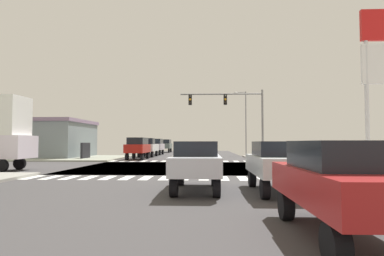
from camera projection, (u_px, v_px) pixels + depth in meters
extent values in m
cube|color=#3C3A3C|center=(174.00, 167.00, 23.78)|extent=(14.00, 90.00, 0.05)
cube|color=#3C3A3C|center=(174.00, 167.00, 23.78)|extent=(90.00, 12.00, 0.05)
cube|color=gray|center=(303.00, 158.00, 35.17)|extent=(12.00, 12.00, 0.14)
cube|color=gray|center=(71.00, 158.00, 36.34)|extent=(12.00, 12.00, 0.14)
cube|color=white|center=(33.00, 177.00, 16.80)|extent=(0.50, 2.00, 0.01)
cube|color=white|center=(51.00, 177.00, 16.75)|extent=(0.50, 2.00, 0.01)
cube|color=white|center=(70.00, 178.00, 16.71)|extent=(0.50, 2.00, 0.01)
cube|color=white|center=(89.00, 178.00, 16.66)|extent=(0.50, 2.00, 0.01)
cube|color=white|center=(108.00, 178.00, 16.62)|extent=(0.50, 2.00, 0.01)
cube|color=white|center=(127.00, 178.00, 16.57)|extent=(0.50, 2.00, 0.01)
cube|color=white|center=(146.00, 178.00, 16.53)|extent=(0.50, 2.00, 0.01)
cube|color=white|center=(165.00, 178.00, 16.48)|extent=(0.50, 2.00, 0.01)
cube|color=white|center=(184.00, 178.00, 16.44)|extent=(0.50, 2.00, 0.01)
cube|color=white|center=(204.00, 178.00, 16.39)|extent=(0.50, 2.00, 0.01)
cube|color=white|center=(223.00, 178.00, 16.35)|extent=(0.50, 2.00, 0.01)
cube|color=white|center=(243.00, 178.00, 16.30)|extent=(0.50, 2.00, 0.01)
cube|color=white|center=(263.00, 178.00, 16.26)|extent=(0.50, 2.00, 0.01)
cube|color=white|center=(283.00, 179.00, 16.21)|extent=(0.50, 2.00, 0.01)
cube|color=white|center=(113.00, 161.00, 31.37)|extent=(0.50, 2.00, 0.01)
cube|color=white|center=(123.00, 161.00, 31.32)|extent=(0.50, 2.00, 0.01)
cube|color=white|center=(134.00, 161.00, 31.28)|extent=(0.50, 2.00, 0.01)
cube|color=white|center=(144.00, 161.00, 31.23)|extent=(0.50, 2.00, 0.01)
cube|color=white|center=(154.00, 161.00, 31.19)|extent=(0.50, 2.00, 0.01)
cube|color=white|center=(164.00, 161.00, 31.14)|extent=(0.50, 2.00, 0.01)
cube|color=white|center=(174.00, 161.00, 31.10)|extent=(0.50, 2.00, 0.01)
cube|color=white|center=(184.00, 161.00, 31.05)|extent=(0.50, 2.00, 0.01)
cube|color=white|center=(195.00, 161.00, 31.01)|extent=(0.50, 2.00, 0.01)
cube|color=white|center=(205.00, 161.00, 30.96)|extent=(0.50, 2.00, 0.01)
cube|color=white|center=(215.00, 161.00, 30.92)|extent=(0.50, 2.00, 0.01)
cube|color=white|center=(226.00, 161.00, 30.87)|extent=(0.50, 2.00, 0.01)
cube|color=white|center=(236.00, 161.00, 30.83)|extent=(0.50, 2.00, 0.01)
cube|color=white|center=(247.00, 161.00, 30.78)|extent=(0.50, 2.00, 0.01)
cylinder|color=gray|center=(263.00, 125.00, 30.97)|extent=(0.20, 0.20, 6.96)
cylinder|color=gray|center=(221.00, 94.00, 31.28)|extent=(7.98, 0.14, 0.14)
cube|color=black|center=(225.00, 100.00, 31.24)|extent=(0.32, 0.40, 1.00)
sphere|color=black|center=(225.00, 96.00, 31.01)|extent=(0.22, 0.22, 0.22)
sphere|color=orange|center=(225.00, 99.00, 31.00)|extent=(0.22, 0.22, 0.22)
sphere|color=black|center=(225.00, 102.00, 30.98)|extent=(0.22, 0.22, 0.22)
cube|color=black|center=(190.00, 100.00, 31.40)|extent=(0.32, 0.40, 1.00)
sphere|color=black|center=(190.00, 96.00, 31.17)|extent=(0.22, 0.22, 0.22)
sphere|color=orange|center=(190.00, 100.00, 31.15)|extent=(0.22, 0.22, 0.22)
sphere|color=black|center=(190.00, 103.00, 31.14)|extent=(0.22, 0.22, 0.22)
cylinder|color=silver|center=(367.00, 96.00, 14.17)|extent=(0.18, 0.18, 7.78)
cube|color=red|center=(379.00, 25.00, 14.28)|extent=(1.60, 0.20, 1.40)
cube|color=white|center=(380.00, 64.00, 14.21)|extent=(1.60, 0.16, 1.80)
cylinder|color=gray|center=(246.00, 123.00, 45.51)|extent=(0.16, 0.16, 9.09)
cylinder|color=gray|center=(241.00, 92.00, 45.74)|extent=(1.40, 0.10, 0.10)
ellipsoid|color=silver|center=(236.00, 93.00, 45.77)|extent=(0.60, 0.32, 0.20)
cube|color=gray|center=(30.00, 141.00, 38.37)|extent=(13.35, 9.03, 4.10)
cube|color=gray|center=(30.00, 122.00, 38.47)|extent=(13.65, 9.33, 0.40)
cube|color=black|center=(85.00, 151.00, 34.45)|extent=(0.24, 2.20, 1.80)
cylinder|color=black|center=(152.00, 154.00, 38.65)|extent=(0.26, 0.74, 0.74)
cylinder|color=black|center=(139.00, 154.00, 38.72)|extent=(0.26, 0.74, 0.74)
cylinder|color=black|center=(156.00, 153.00, 42.11)|extent=(0.26, 0.74, 0.74)
cylinder|color=black|center=(144.00, 153.00, 42.18)|extent=(0.26, 0.74, 0.74)
cube|color=silver|center=(148.00, 148.00, 40.45)|extent=(2.00, 5.10, 0.86)
cube|color=black|center=(147.00, 141.00, 39.60)|extent=(1.76, 1.79, 0.75)
cylinder|color=black|center=(252.00, 178.00, 13.30)|extent=(0.26, 0.68, 0.68)
cylinder|color=black|center=(287.00, 179.00, 13.23)|extent=(0.26, 0.68, 0.68)
cylinder|color=black|center=(265.00, 189.00, 10.38)|extent=(0.26, 0.68, 0.68)
cylinder|color=black|center=(310.00, 189.00, 10.32)|extent=(0.26, 0.68, 0.68)
cube|color=silver|center=(277.00, 165.00, 11.84)|extent=(1.80, 4.30, 0.66)
cube|color=black|center=(277.00, 149.00, 11.86)|extent=(1.55, 2.24, 0.54)
cylinder|color=black|center=(169.00, 151.00, 56.19)|extent=(0.26, 0.74, 0.74)
cylinder|color=black|center=(160.00, 151.00, 56.26)|extent=(0.26, 0.74, 0.74)
cylinder|color=black|center=(171.00, 150.00, 59.32)|extent=(0.26, 0.74, 0.74)
cylinder|color=black|center=(162.00, 150.00, 59.39)|extent=(0.26, 0.74, 0.74)
cube|color=#546261|center=(166.00, 146.00, 57.83)|extent=(1.96, 4.60, 0.88)
cube|color=black|center=(166.00, 141.00, 57.86)|extent=(1.69, 3.22, 0.72)
cylinder|color=black|center=(160.00, 153.00, 45.16)|extent=(0.26, 0.74, 0.74)
cylinder|color=black|center=(149.00, 153.00, 45.23)|extent=(0.26, 0.74, 0.74)
cylinder|color=black|center=(163.00, 152.00, 48.28)|extent=(0.26, 0.74, 0.74)
cylinder|color=black|center=(152.00, 152.00, 48.35)|extent=(0.26, 0.74, 0.74)
cube|color=#B8AEBF|center=(156.00, 147.00, 46.79)|extent=(1.96, 4.60, 0.88)
cube|color=black|center=(156.00, 141.00, 46.83)|extent=(1.69, 3.22, 0.72)
cylinder|color=black|center=(181.00, 177.00, 13.70)|extent=(0.26, 0.68, 0.68)
cylinder|color=black|center=(214.00, 178.00, 13.63)|extent=(0.26, 0.68, 0.68)
cylinder|color=black|center=(174.00, 187.00, 10.78)|extent=(0.26, 0.68, 0.68)
cylinder|color=black|center=(217.00, 187.00, 10.72)|extent=(0.26, 0.68, 0.68)
cube|color=silver|center=(196.00, 164.00, 12.24)|extent=(1.80, 4.30, 0.66)
cube|color=black|center=(196.00, 148.00, 12.26)|extent=(1.55, 2.24, 0.54)
cylinder|color=black|center=(142.00, 157.00, 32.76)|extent=(0.26, 0.74, 0.74)
cylinder|color=black|center=(127.00, 157.00, 32.83)|extent=(0.26, 0.74, 0.74)
cylinder|color=black|center=(148.00, 155.00, 35.89)|extent=(0.26, 0.74, 0.74)
cylinder|color=black|center=(134.00, 155.00, 35.96)|extent=(0.26, 0.74, 0.74)
cube|color=#A51912|center=(138.00, 148.00, 34.40)|extent=(1.96, 4.60, 0.88)
cube|color=black|center=(138.00, 141.00, 34.43)|extent=(1.69, 3.22, 0.72)
cylinder|color=black|center=(286.00, 205.00, 7.63)|extent=(0.26, 0.68, 0.68)
cylinder|color=black|center=(347.00, 206.00, 7.57)|extent=(0.26, 0.68, 0.68)
cylinder|color=black|center=(335.00, 245.00, 4.71)|extent=(0.26, 0.68, 0.68)
cube|color=#A71D1E|center=(342.00, 186.00, 6.17)|extent=(1.80, 4.30, 0.66)
cube|color=black|center=(341.00, 155.00, 6.20)|extent=(1.55, 2.24, 0.54)
cylinder|color=black|center=(2.00, 166.00, 19.81)|extent=(0.80, 0.26, 0.80)
cylinder|color=black|center=(20.00, 164.00, 21.72)|extent=(0.80, 0.26, 0.80)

